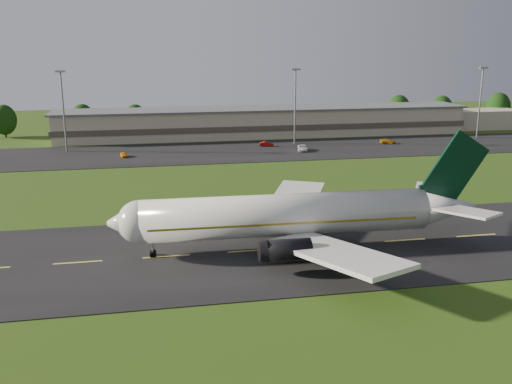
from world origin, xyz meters
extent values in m
plane|color=#264210|center=(0.00, 0.00, 0.00)|extent=(360.00, 360.00, 0.00)
cube|color=black|center=(0.00, 0.00, 0.05)|extent=(220.00, 30.00, 0.10)
cube|color=black|center=(0.00, 72.00, 0.05)|extent=(260.00, 30.00, 0.10)
cylinder|color=silver|center=(-17.17, 0.00, 4.80)|extent=(38.14, 6.68, 5.60)
sphere|color=silver|center=(-36.16, 0.54, 4.80)|extent=(5.60, 5.60, 5.60)
cone|color=silver|center=(-38.16, 0.60, 4.80)|extent=(4.15, 5.49, 5.38)
cone|color=silver|center=(5.33, -0.64, 4.80)|extent=(9.15, 5.74, 5.49)
cube|color=olive|center=(-17.67, 0.01, 4.45)|extent=(35.15, 6.64, 0.28)
cube|color=black|center=(-36.76, 0.56, 5.35)|extent=(2.08, 3.06, 0.65)
cube|color=silver|center=(-13.98, -11.10, 3.30)|extent=(13.69, 20.21, 2.20)
cube|color=silver|center=(-13.35, 10.90, 3.30)|extent=(14.52, 20.14, 2.20)
cube|color=silver|center=(5.18, -5.64, 5.70)|extent=(7.36, 9.39, 0.91)
cube|color=silver|center=(5.47, 4.36, 5.70)|extent=(7.68, 9.37, 0.91)
cube|color=black|center=(3.83, -0.60, 6.60)|extent=(5.01, 0.69, 3.00)
cube|color=black|center=(6.33, -0.67, 10.30)|extent=(9.44, 0.72, 10.55)
cylinder|color=black|center=(-18.89, -7.95, 2.90)|extent=(5.67, 2.86, 2.70)
cylinder|color=black|center=(-18.44, 8.04, 2.90)|extent=(5.67, 2.86, 2.70)
cube|color=tan|center=(0.00, 96.00, 4.00)|extent=(120.00, 15.00, 8.00)
cube|color=#4C4438|center=(0.00, 96.00, 3.20)|extent=(121.00, 15.40, 1.60)
cube|color=#595B60|center=(0.00, 96.00, 8.15)|extent=(122.00, 16.00, 0.50)
cube|color=tan|center=(70.00, 98.00, 3.00)|extent=(28.00, 11.00, 6.00)
cylinder|color=gray|center=(-55.00, 80.00, 10.00)|extent=(0.44, 0.44, 20.00)
cube|color=gray|center=(-55.00, 80.00, 20.10)|extent=(2.40, 1.20, 0.50)
cylinder|color=gray|center=(5.00, 80.00, 10.00)|extent=(0.44, 0.44, 20.00)
cube|color=gray|center=(5.00, 80.00, 20.10)|extent=(2.40, 1.20, 0.50)
cylinder|color=gray|center=(60.00, 80.00, 10.00)|extent=(0.44, 0.44, 20.00)
cube|color=gray|center=(60.00, 80.00, 20.10)|extent=(2.40, 1.20, 0.50)
cylinder|color=black|center=(-75.42, 106.88, 1.52)|extent=(0.56, 0.56, 3.03)
ellipsoid|color=black|center=(-75.42, 106.88, 5.22)|extent=(7.07, 7.07, 8.84)
cylinder|color=black|center=(-53.21, 105.69, 1.49)|extent=(0.56, 0.56, 2.99)
ellipsoid|color=black|center=(-53.21, 105.69, 5.15)|extent=(6.98, 6.98, 8.72)
cylinder|color=black|center=(-37.93, 105.10, 1.44)|extent=(0.56, 0.56, 2.89)
ellipsoid|color=black|center=(-37.93, 105.10, 4.97)|extent=(6.74, 6.74, 8.42)
cylinder|color=black|center=(47.11, 106.00, 1.65)|extent=(0.56, 0.56, 3.30)
ellipsoid|color=black|center=(47.11, 106.00, 5.68)|extent=(7.69, 7.69, 9.61)
cylinder|color=black|center=(62.88, 106.77, 1.57)|extent=(0.56, 0.56, 3.14)
ellipsoid|color=black|center=(62.88, 106.77, 5.41)|extent=(7.33, 7.33, 9.16)
cylinder|color=black|center=(83.05, 105.44, 1.69)|extent=(0.56, 0.56, 3.38)
ellipsoid|color=black|center=(83.05, 105.44, 5.82)|extent=(7.89, 7.89, 9.86)
imported|color=orange|center=(-40.46, 69.46, 0.70)|extent=(2.02, 3.70, 1.19)
imported|color=maroon|center=(-3.40, 77.40, 0.72)|extent=(3.96, 2.07, 1.24)
imported|color=silver|center=(4.36, 69.19, 0.84)|extent=(3.71, 5.74, 1.47)
imported|color=#C27E0B|center=(30.27, 75.34, 0.72)|extent=(4.60, 2.88, 1.24)
camera|label=1|loc=(-34.68, -69.99, 26.71)|focal=40.00mm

